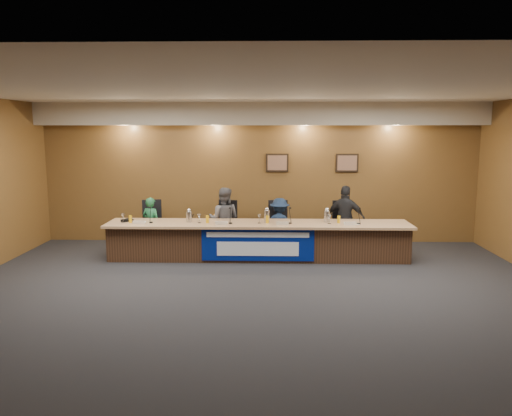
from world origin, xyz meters
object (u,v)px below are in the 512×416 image
Objects in this scene: panelist_a at (151,224)px; office_chair_c at (279,229)px; panelist_c at (280,225)px; carafe_left at (189,217)px; office_chair_a at (153,228)px; carafe_mid at (267,216)px; office_chair_b at (224,228)px; banner at (258,245)px; speakerphone at (128,220)px; carafe_right at (327,216)px; panelist_b at (224,219)px; office_chair_d at (344,229)px; panelist_d at (345,219)px; dais_body at (258,242)px.

office_chair_c is (2.78, 0.10, -0.10)m from panelist_a.
panelist_c is 1.97m from carafe_left.
carafe_mid is (2.50, -0.71, 0.39)m from office_chair_a.
banner is at bearing -39.52° from office_chair_b.
office_chair_c is 1.50× the size of speakerphone.
panelist_a is 1.01× the size of panelist_c.
panelist_c is 4.93× the size of carafe_right.
office_chair_d is (2.60, 0.10, -0.21)m from panelist_b.
office_chair_a is at bearing 154.27° from banner.
carafe_mid is at bearing 152.99° from panelist_b.
carafe_right is at bearing -0.69° from office_chair_b.
panelist_a is 3.65× the size of speakerphone.
panelist_a reaches higher than office_chair_d.
panelist_c reaches higher than carafe_mid.
panelist_d is at bearing 14.48° from office_chair_b.
carafe_right is at bearing -23.50° from office_chair_a.
office_chair_d is at bearing 16.68° from office_chair_b.
dais_body is at bearing -174.29° from panelist_a.
speakerphone is at bearing 179.56° from office_chair_d.
panelist_c is at bearing 148.88° from carafe_right.
banner is 2.14m from panelist_d.
office_chair_b is 1.94× the size of carafe_mid.
panelist_b reaches higher than panelist_a.
panelist_a is at bearing 18.38° from panelist_d.
office_chair_d is (1.85, 0.71, 0.13)m from dais_body.
dais_body is at bearing -168.01° from office_chair_d.
panelist_c is 1.14m from carafe_right.
panelist_d is (1.41, 0.00, 0.14)m from panelist_c.
carafe_mid is at bearing 66.91° from banner.
panelist_a is at bearing 172.43° from office_chair_d.
panelist_a reaches higher than office_chair_c.
office_chair_b is at bearing 123.80° from banner.
office_chair_a is at bearing 171.32° from office_chair_c.
banner is 1.21m from office_chair_c.
office_chair_b is at bearing 7.52° from panelist_c.
panelist_b is 1.20m from panelist_c.
carafe_left is (0.93, -0.63, 0.27)m from panelist_a.
panelist_b is 1.22m from office_chair_c.
office_chair_d is 2.04× the size of carafe_right.
banner is 8.89× the size of carafe_mid.
panelist_b is 4.33× the size of speakerphone.
panelist_a reaches higher than speakerphone.
panelist_c is at bearing -173.48° from panelist_b.
office_chair_d is at bearing -8.68° from office_chair_c.
speakerphone is (-4.05, -0.00, -0.09)m from carafe_right.
carafe_mid is at bearing -173.44° from panelist_a.
panelist_c is at bearing -98.68° from office_chair_c.
banner is 2.55m from panelist_a.
panelist_c is (1.20, 0.00, -0.11)m from panelist_b.
panelist_c is (0.45, 1.02, 0.20)m from banner.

